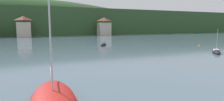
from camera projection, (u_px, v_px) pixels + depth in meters
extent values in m
cube|color=#2D4C28|center=(47.00, 22.00, 118.60)|extent=(352.00, 63.25, 13.96)
cube|color=#BCB29E|center=(24.00, 30.00, 80.68)|extent=(5.54, 5.40, 6.27)
pyramid|color=brown|center=(23.00, 18.00, 80.03)|extent=(5.81, 5.67, 1.89)
cube|color=#BCB29E|center=(104.00, 29.00, 94.76)|extent=(5.87, 5.39, 6.27)
pyramid|color=brown|center=(104.00, 19.00, 94.11)|extent=(6.16, 5.66, 1.89)
cylinder|color=#B7B7BC|center=(50.00, 28.00, 10.40)|extent=(0.10, 0.10, 7.89)
cylinder|color=#ADADB2|center=(51.00, 73.00, 12.52)|extent=(0.31, 3.69, 0.09)
ellipsoid|color=black|center=(103.00, 45.00, 46.76)|extent=(3.23, 4.35, 0.88)
cylinder|color=#B7B7BC|center=(103.00, 32.00, 46.33)|extent=(0.05, 0.05, 5.94)
cylinder|color=#ADADB2|center=(103.00, 41.00, 45.71)|extent=(0.98, 1.64, 0.05)
ellipsoid|color=black|center=(216.00, 52.00, 33.76)|extent=(3.63, 3.90, 0.89)
cylinder|color=#B7B7BC|center=(217.00, 40.00, 33.47)|extent=(0.05, 0.05, 3.94)
cylinder|color=#ADADB2|center=(218.00, 49.00, 32.80)|extent=(1.26, 1.42, 0.05)
cube|color=silver|center=(216.00, 50.00, 33.71)|extent=(1.28, 1.29, 0.27)
sphere|color=orange|center=(199.00, 46.00, 46.04)|extent=(0.42, 0.42, 0.42)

